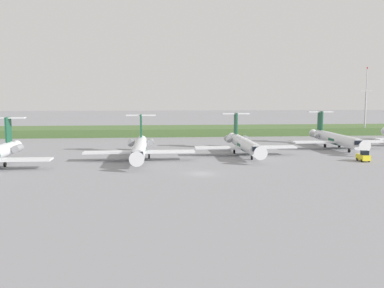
{
  "coord_description": "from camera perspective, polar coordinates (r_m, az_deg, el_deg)",
  "views": [
    {
      "loc": [
        -7.91,
        -72.97,
        13.82
      ],
      "look_at": [
        0.0,
        18.76,
        3.0
      ],
      "focal_mm": 40.23,
      "sensor_mm": 36.0,
      "label": 1
    }
  ],
  "objects": [
    {
      "name": "regional_jet_third",
      "position": [
        90.83,
        -6.94,
        -0.48
      ],
      "size": [
        22.81,
        31.0,
        9.0
      ],
      "color": "silver",
      "rests_on": "ground"
    },
    {
      "name": "ground_plane",
      "position": [
        104.2,
        -0.53,
        -0.92
      ],
      "size": [
        500.0,
        500.0,
        0.0
      ],
      "primitive_type": "plane",
      "color": "gray"
    },
    {
      "name": "grass_berm",
      "position": [
        146.75,
        -1.82,
        1.78
      ],
      "size": [
        320.0,
        20.0,
        2.45
      ],
      "primitive_type": "cube",
      "color": "#4C6B38",
      "rests_on": "ground"
    },
    {
      "name": "antenna_mast",
      "position": [
        155.15,
        22.02,
        4.57
      ],
      "size": [
        4.4,
        0.5,
        22.54
      ],
      "color": "#B2B2B7",
      "rests_on": "ground"
    },
    {
      "name": "baggage_tug",
      "position": [
        94.7,
        21.78,
        -1.56
      ],
      "size": [
        1.72,
        3.2,
        2.3
      ],
      "color": "yellow",
      "rests_on": "ground"
    },
    {
      "name": "regional_jet_fifth",
      "position": [
        114.77,
        18.47,
        0.71
      ],
      "size": [
        22.81,
        31.0,
        9.0
      ],
      "color": "silver",
      "rests_on": "ground"
    },
    {
      "name": "regional_jet_fourth",
      "position": [
        98.5,
        6.91,
        0.08
      ],
      "size": [
        22.81,
        31.0,
        9.0
      ],
      "color": "silver",
      "rests_on": "ground"
    }
  ]
}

